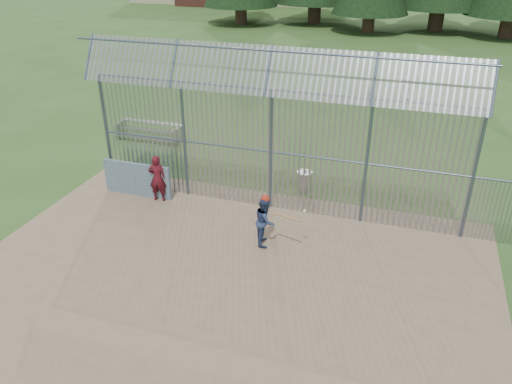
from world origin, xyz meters
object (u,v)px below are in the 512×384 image
(batter, at_px, (265,221))
(onlooker, at_px, (157,178))
(dugout_wall, at_px, (137,179))
(bleacher, at_px, (149,131))
(trash_can, at_px, (304,181))

(batter, distance_m, onlooker, 4.48)
(onlooker, bearing_deg, batter, 151.47)
(dugout_wall, distance_m, onlooker, 0.89)
(batter, xyz_separation_m, onlooker, (-4.23, 1.45, 0.08))
(dugout_wall, xyz_separation_m, bleacher, (-2.27, 4.86, -0.21))
(bleacher, bearing_deg, dugout_wall, -64.97)
(trash_can, bearing_deg, bleacher, 160.30)
(dugout_wall, xyz_separation_m, onlooker, (0.86, -0.11, 0.22))
(dugout_wall, height_order, trash_can, dugout_wall)
(trash_can, bearing_deg, onlooker, -153.96)
(onlooker, distance_m, trash_can, 5.09)
(dugout_wall, distance_m, trash_can, 5.81)
(dugout_wall, distance_m, batter, 5.33)
(trash_can, bearing_deg, batter, -94.97)
(onlooker, bearing_deg, bleacher, -67.53)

